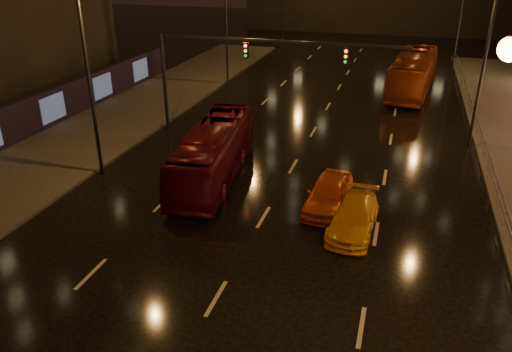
% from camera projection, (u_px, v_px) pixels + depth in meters
% --- Properties ---
extents(ground, '(140.00, 140.00, 0.00)m').
position_uv_depth(ground, '(307.00, 142.00, 31.27)').
color(ground, black).
rests_on(ground, ground).
extents(sidewalk_left, '(7.00, 70.00, 0.15)m').
position_uv_depth(sidewalk_left, '(74.00, 146.00, 30.42)').
color(sidewalk_left, '#38332D').
rests_on(sidewalk_left, ground).
extents(traffic_signal, '(15.31, 0.32, 6.20)m').
position_uv_depth(traffic_signal, '(230.00, 61.00, 30.61)').
color(traffic_signal, black).
rests_on(traffic_signal, ground).
extents(railing_right, '(0.05, 56.00, 1.00)m').
position_uv_depth(railing_right, '(489.00, 159.00, 26.48)').
color(railing_right, '#99999E').
rests_on(railing_right, sidewalk_right).
extents(bus_red, '(3.52, 10.27, 2.80)m').
position_uv_depth(bus_red, '(214.00, 152.00, 25.99)').
color(bus_red, '#4F0B14').
rests_on(bus_red, ground).
extents(bus_curb, '(3.97, 11.97, 3.27)m').
position_uv_depth(bus_curb, '(413.00, 73.00, 41.25)').
color(bus_curb, maroon).
rests_on(bus_curb, ground).
extents(taxi_near, '(2.01, 4.50, 1.50)m').
position_uv_depth(taxi_near, '(329.00, 194.00, 23.04)').
color(taxi_near, '#DC5114').
rests_on(taxi_near, ground).
extents(taxi_far, '(2.03, 4.49, 1.28)m').
position_uv_depth(taxi_far, '(354.00, 217.00, 21.26)').
color(taxi_far, '#F3A416').
rests_on(taxi_far, ground).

